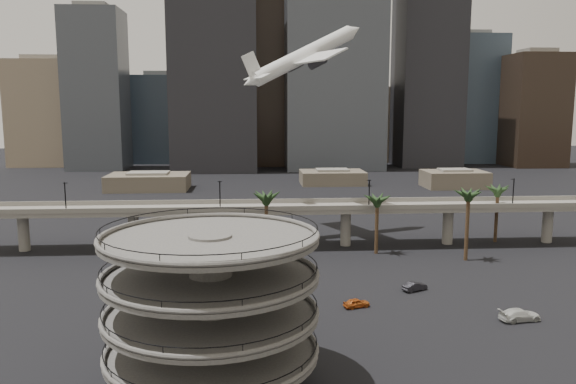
{
  "coord_description": "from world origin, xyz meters",
  "views": [
    {
      "loc": [
        -8.81,
        -59.56,
        29.0
      ],
      "look_at": [
        -2.98,
        28.0,
        15.67
      ],
      "focal_mm": 35.0,
      "sensor_mm": 36.0,
      "label": 1
    }
  ],
  "objects": [
    {
      "name": "car_a",
      "position": [
        6.4,
        18.1,
        0.67
      ],
      "size": [
        4.2,
        2.68,
        1.33
      ],
      "primitive_type": "imported",
      "rotation": [
        0.0,
        0.0,
        1.88
      ],
      "color": "#B8551A",
      "rests_on": "ground"
    },
    {
      "name": "ground",
      "position": [
        0.0,
        0.0,
        0.0
      ],
      "size": [
        700.0,
        700.0,
        0.0
      ],
      "primitive_type": "plane",
      "color": "black",
      "rests_on": "ground"
    },
    {
      "name": "airborne_jet",
      "position": [
        3.11,
        66.51,
        40.08
      ],
      "size": [
        29.14,
        27.84,
        16.47
      ],
      "rotation": [
        0.0,
        -0.44,
        0.42
      ],
      "color": "white",
      "rests_on": "ground"
    },
    {
      "name": "car_c",
      "position": [
        27.75,
        11.5,
        0.83
      ],
      "size": [
        6.03,
        3.17,
        1.67
      ],
      "primitive_type": "imported",
      "rotation": [
        0.0,
        0.0,
        1.72
      ],
      "color": "silver",
      "rests_on": "ground"
    },
    {
      "name": "palm_trees",
      "position": [
        21.48,
        47.47,
        11.3
      ],
      "size": [
        54.4,
        18.4,
        14.0
      ],
      "color": "#4D3321",
      "rests_on": "ground"
    },
    {
      "name": "skyline",
      "position": [
        15.11,
        217.09,
        41.93
      ],
      "size": [
        269.0,
        86.0,
        114.75
      ],
      "color": "gray",
      "rests_on": "ground"
    },
    {
      "name": "parking_ramp",
      "position": [
        -13.0,
        -4.0,
        9.84
      ],
      "size": [
        22.2,
        22.2,
        17.35
      ],
      "color": "#514E4B",
      "rests_on": "ground"
    },
    {
      "name": "low_buildings",
      "position": [
        6.89,
        142.3,
        2.86
      ],
      "size": [
        135.0,
        27.5,
        6.8
      ],
      "color": "brown",
      "rests_on": "ground"
    },
    {
      "name": "car_b",
      "position": [
        17.06,
        24.94,
        0.7
      ],
      "size": [
        4.44,
        3.17,
        1.39
      ],
      "primitive_type": "imported",
      "rotation": [
        0.0,
        0.0,
        2.02
      ],
      "color": "black",
      "rests_on": "ground"
    },
    {
      "name": "overpass",
      "position": [
        0.0,
        55.0,
        7.34
      ],
      "size": [
        130.0,
        9.3,
        14.7
      ],
      "color": "gray",
      "rests_on": "ground"
    }
  ]
}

